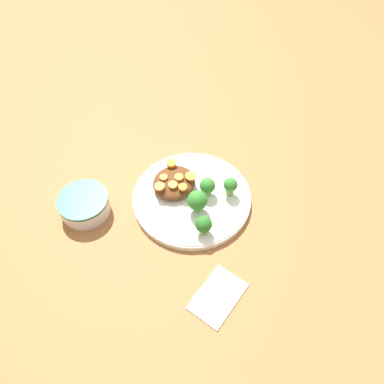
% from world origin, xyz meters
% --- Properties ---
extents(ground_plane, '(4.00, 4.00, 0.00)m').
position_xyz_m(ground_plane, '(0.00, 0.00, 0.00)').
color(ground_plane, '#9E6638').
extents(plate, '(0.27, 0.27, 0.02)m').
position_xyz_m(plate, '(0.00, 0.00, 0.01)').
color(plate, white).
rests_on(plate, ground_plane).
extents(dip_bowl, '(0.11, 0.11, 0.04)m').
position_xyz_m(dip_bowl, '(-0.16, 0.18, 0.03)').
color(dip_bowl, silver).
rests_on(dip_bowl, ground_plane).
extents(stew_mound, '(0.10, 0.10, 0.03)m').
position_xyz_m(stew_mound, '(0.00, 0.05, 0.03)').
color(stew_mound, '#5B3319').
rests_on(stew_mound, plate).
extents(broccoli_floret_0, '(0.03, 0.03, 0.05)m').
position_xyz_m(broccoli_floret_0, '(0.05, -0.07, 0.04)').
color(broccoli_floret_0, '#759E51').
rests_on(broccoli_floret_0, plate).
extents(broccoli_floret_1, '(0.04, 0.04, 0.06)m').
position_xyz_m(broccoli_floret_1, '(-0.03, -0.03, 0.05)').
color(broccoli_floret_1, '#759E51').
rests_on(broccoli_floret_1, plate).
extents(broccoli_floret_2, '(0.04, 0.04, 0.05)m').
position_xyz_m(broccoli_floret_2, '(0.03, -0.02, 0.04)').
color(broccoli_floret_2, '#7FA85B').
rests_on(broccoli_floret_2, plate).
extents(broccoli_floret_3, '(0.04, 0.04, 0.05)m').
position_xyz_m(broccoli_floret_3, '(-0.07, -0.07, 0.04)').
color(broccoli_floret_3, '#759E51').
rests_on(broccoli_floret_3, plate).
extents(carrot_slice_0, '(0.02, 0.02, 0.01)m').
position_xyz_m(carrot_slice_0, '(0.03, 0.08, 0.05)').
color(carrot_slice_0, orange).
rests_on(carrot_slice_0, stew_mound).
extents(carrot_slice_1, '(0.02, 0.02, 0.00)m').
position_xyz_m(carrot_slice_1, '(-0.01, 0.07, 0.05)').
color(carrot_slice_1, orange).
rests_on(carrot_slice_1, stew_mound).
extents(carrot_slice_2, '(0.02, 0.02, 0.00)m').
position_xyz_m(carrot_slice_2, '(-0.02, 0.04, 0.05)').
color(carrot_slice_2, orange).
rests_on(carrot_slice_2, stew_mound).
extents(carrot_slice_3, '(0.02, 0.02, 0.01)m').
position_xyz_m(carrot_slice_3, '(-0.01, 0.02, 0.05)').
color(carrot_slice_3, orange).
rests_on(carrot_slice_3, stew_mound).
extents(carrot_slice_4, '(0.02, 0.02, 0.01)m').
position_xyz_m(carrot_slice_4, '(0.01, 0.04, 0.05)').
color(carrot_slice_4, orange).
rests_on(carrot_slice_4, stew_mound).
extents(carrot_slice_5, '(0.02, 0.02, 0.01)m').
position_xyz_m(carrot_slice_5, '(-0.04, 0.06, 0.05)').
color(carrot_slice_5, orange).
rests_on(carrot_slice_5, stew_mound).
extents(carrot_slice_6, '(0.03, 0.03, 0.00)m').
position_xyz_m(carrot_slice_6, '(0.03, 0.02, 0.05)').
color(carrot_slice_6, orange).
rests_on(carrot_slice_6, stew_mound).
extents(napkin, '(0.11, 0.08, 0.01)m').
position_xyz_m(napkin, '(-0.17, -0.17, 0.00)').
color(napkin, white).
rests_on(napkin, ground_plane).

